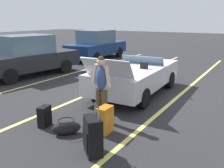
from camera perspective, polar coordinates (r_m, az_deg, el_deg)
ground_plane at (r=8.71m, az=5.40°, el=-2.08°), size 80.00×80.00×0.00m
lot_line_near at (r=8.23m, az=14.15°, el=-3.50°), size 18.00×0.12×0.01m
lot_line_mid at (r=9.33m, az=-1.81°, el=-0.88°), size 18.00×0.12×0.01m
lot_line_far at (r=11.01m, az=-13.65°, el=1.13°), size 18.00×0.12×0.01m
convertible_car at (r=8.74m, az=6.03°, el=1.96°), size 4.28×1.95×1.49m
suitcase_large_black at (r=4.81m, az=-4.42°, el=-11.77°), size 0.53×0.55×0.98m
suitcase_medium_bright at (r=5.64m, az=-1.65°, el=-8.25°), size 0.40×0.25×0.62m
suitcase_small_carryon at (r=6.21m, az=-15.17°, el=-7.17°), size 0.38×0.29×0.50m
duffel_bag at (r=5.72m, az=-10.39°, el=-9.80°), size 0.67×0.66×0.34m
traveler_person at (r=6.09m, az=-2.46°, el=-0.32°), size 0.26×0.61×1.65m
parked_sedan_near at (r=16.02m, az=-3.48°, el=8.90°), size 4.53×1.92×1.82m
parked_sedan_far at (r=11.81m, az=-18.74°, el=6.07°), size 4.71×2.43×1.82m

